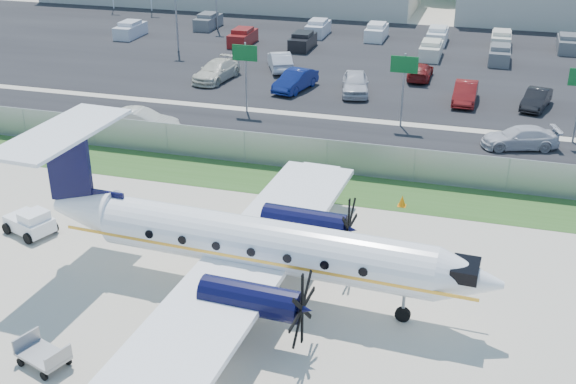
# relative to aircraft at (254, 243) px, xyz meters

# --- Properties ---
(ground) EXTENTS (170.00, 170.00, 0.00)m
(ground) POSITION_rel_aircraft_xyz_m (-0.09, -0.77, -2.38)
(ground) COLOR beige
(ground) RESTS_ON ground
(grass_verge) EXTENTS (170.00, 4.00, 0.02)m
(grass_verge) POSITION_rel_aircraft_xyz_m (-0.09, 11.23, -2.38)
(grass_verge) COLOR #2D561E
(grass_verge) RESTS_ON ground
(access_road) EXTENTS (170.00, 8.00, 0.02)m
(access_road) POSITION_rel_aircraft_xyz_m (-0.09, 18.23, -2.37)
(access_road) COLOR black
(access_road) RESTS_ON ground
(parking_lot) EXTENTS (170.00, 32.00, 0.02)m
(parking_lot) POSITION_rel_aircraft_xyz_m (-0.09, 39.23, -2.37)
(parking_lot) COLOR black
(parking_lot) RESTS_ON ground
(perimeter_fence) EXTENTS (120.00, 0.06, 1.99)m
(perimeter_fence) POSITION_rel_aircraft_xyz_m (-0.09, 13.23, -1.38)
(perimeter_fence) COLOR gray
(perimeter_fence) RESTS_ON ground
(sign_left) EXTENTS (1.80, 0.26, 5.00)m
(sign_left) POSITION_rel_aircraft_xyz_m (-8.09, 22.14, 1.23)
(sign_left) COLOR gray
(sign_left) RESTS_ON ground
(sign_mid) EXTENTS (1.80, 0.26, 5.00)m
(sign_mid) POSITION_rel_aircraft_xyz_m (2.91, 22.14, 1.23)
(sign_mid) COLOR gray
(sign_mid) RESTS_ON ground
(aircraft) EXTENTS (19.94, 19.67, 6.18)m
(aircraft) POSITION_rel_aircraft_xyz_m (0.00, 0.00, 0.00)
(aircraft) COLOR white
(aircraft) RESTS_ON ground
(pushback_tug) EXTENTS (2.66, 2.32, 1.25)m
(pushback_tug) POSITION_rel_aircraft_xyz_m (-12.05, 1.95, -1.79)
(pushback_tug) COLOR white
(pushback_tug) RESTS_ON ground
(baggage_cart_far) EXTENTS (2.14, 1.68, 0.99)m
(baggage_cart_far) POSITION_rel_aircraft_xyz_m (-5.76, -6.62, -1.93)
(baggage_cart_far) COLOR gray
(baggage_cart_far) RESTS_ON ground
(cone_starboard_wing) EXTENTS (0.43, 0.43, 0.62)m
(cone_starboard_wing) POSITION_rel_aircraft_xyz_m (4.74, 9.95, -2.09)
(cone_starboard_wing) COLOR orange
(cone_starboard_wing) RESTS_ON ground
(road_car_west) EXTENTS (5.04, 1.99, 1.63)m
(road_car_west) POSITION_rel_aircraft_xyz_m (-13.28, 16.03, -2.38)
(road_car_west) COLOR beige
(road_car_west) RESTS_ON ground
(road_car_mid) EXTENTS (5.07, 3.17, 1.37)m
(road_car_mid) POSITION_rel_aircraft_xyz_m (10.60, 20.30, -2.38)
(road_car_mid) COLOR silver
(road_car_mid) RESTS_ON ground
(parked_car_a) EXTENTS (2.88, 5.64, 1.57)m
(parked_car_a) POSITION_rel_aircraft_xyz_m (-13.08, 29.12, -2.38)
(parked_car_a) COLOR beige
(parked_car_a) RESTS_ON ground
(parked_car_b) EXTENTS (2.72, 5.07, 1.59)m
(parked_car_b) POSITION_rel_aircraft_xyz_m (-6.17, 28.22, -2.38)
(parked_car_b) COLOR navy
(parked_car_b) RESTS_ON ground
(parked_car_c) EXTENTS (2.95, 5.24, 1.68)m
(parked_car_c) POSITION_rel_aircraft_xyz_m (-1.53, 28.66, -2.38)
(parked_car_c) COLOR silver
(parked_car_c) RESTS_ON ground
(parked_car_d) EXTENTS (1.68, 4.66, 1.53)m
(parked_car_d) POSITION_rel_aircraft_xyz_m (6.73, 28.71, -2.38)
(parked_car_d) COLOR maroon
(parked_car_d) RESTS_ON ground
(parked_car_e) EXTENTS (2.42, 4.49, 1.40)m
(parked_car_e) POSITION_rel_aircraft_xyz_m (11.75, 28.80, -2.38)
(parked_car_e) COLOR black
(parked_car_e) RESTS_ON ground
(parked_car_f) EXTENTS (3.51, 5.13, 1.60)m
(parked_car_f) POSITION_rel_aircraft_xyz_m (-9.02, 33.53, -2.38)
(parked_car_f) COLOR silver
(parked_car_f) RESTS_ON ground
(parked_car_g) EXTENTS (1.83, 4.50, 1.31)m
(parked_car_g) POSITION_rel_aircraft_xyz_m (2.80, 34.09, -2.38)
(parked_car_g) COLOR maroon
(parked_car_g) RESTS_ON ground
(far_parking_rows) EXTENTS (56.00, 10.00, 1.60)m
(far_parking_rows) POSITION_rel_aircraft_xyz_m (-0.09, 44.23, -2.38)
(far_parking_rows) COLOR gray
(far_parking_rows) RESTS_ON ground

